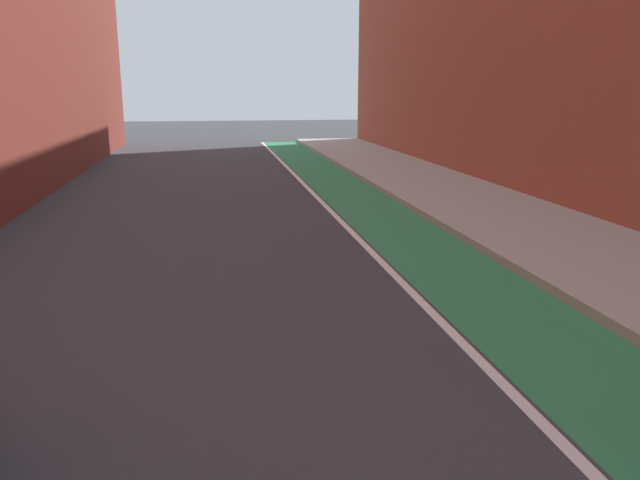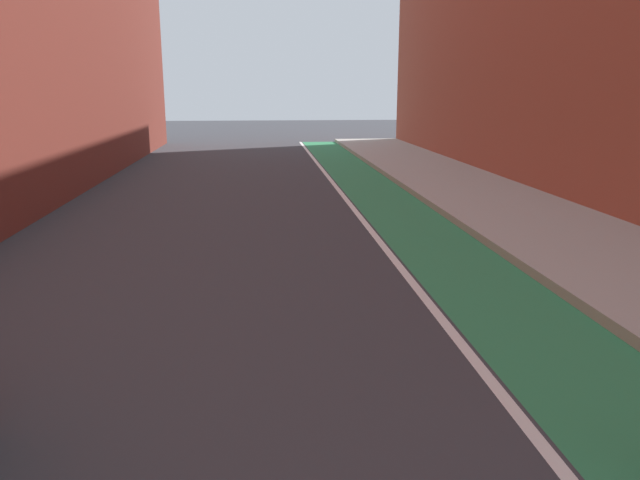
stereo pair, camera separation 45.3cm
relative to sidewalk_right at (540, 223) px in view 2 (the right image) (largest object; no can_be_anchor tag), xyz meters
The scene contains 4 objects.
ground_plane 5.81m from the sidewalk_right, 159.88° to the right, with size 86.94×86.94×0.00m, color #38383D.
bike_lane_paint 2.34m from the sidewalk_right, behind, with size 1.60×39.52×0.00m, color #2D8451.
lane_divider_stripe 3.24m from the sidewalk_right, behind, with size 0.12×39.52×0.00m, color white.
sidewalk_right is the anchor object (origin of this frame).
Camera 2 is at (0.20, 6.72, 2.54)m, focal length 34.95 mm.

